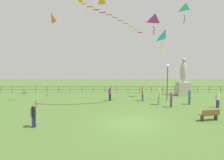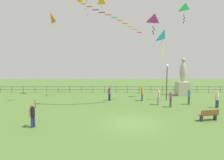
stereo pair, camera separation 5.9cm
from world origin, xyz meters
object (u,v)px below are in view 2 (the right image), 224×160
object	(u,v)px
person_5	(34,114)
streamer_kite	(88,2)
park_bench	(210,115)
person_2	(218,99)
person_4	(159,96)
person_3	(171,98)
kite_1	(165,36)
kite_3	(92,2)
person_6	(110,93)
person_0	(190,96)
person_1	(143,93)
lamppost	(168,74)
kite_0	(186,8)
kite_2	(155,19)
statue_monument	(184,83)
kite_5	(51,18)

from	to	relation	value
person_5	streamer_kite	world-z (taller)	streamer_kite
park_bench	person_2	size ratio (longest dim) A/B	1.02
person_2	person_4	size ratio (longest dim) A/B	0.91
person_3	kite_1	xyz separation A→B (m)	(-1.61, -3.05, 5.56)
person_5	kite_3	world-z (taller)	kite_3
park_bench	person_5	size ratio (longest dim) A/B	0.84
person_3	kite_3	xyz separation A→B (m)	(-8.35, 5.48, 11.01)
person_6	kite_3	bearing A→B (deg)	136.59
person_3	kite_1	bearing A→B (deg)	-117.73
person_0	person_5	distance (m)	15.08
person_1	lamppost	bearing A→B (deg)	7.71
person_6	kite_1	distance (m)	9.52
lamppost	kite_0	bearing A→B (deg)	48.19
person_2	person_5	world-z (taller)	person_5
person_6	person_3	bearing A→B (deg)	-28.60
person_0	person_3	size ratio (longest dim) A/B	1.06
person_1	kite_0	xyz separation A→B (m)	(6.27, 4.12, 10.76)
person_4	kite_3	bearing A→B (deg)	149.22
park_bench	person_3	size ratio (longest dim) A/B	1.01
person_6	kite_3	world-z (taller)	kite_3
person_3	kite_0	xyz separation A→B (m)	(3.99, 7.27, 10.82)
person_6	streamer_kite	bearing A→B (deg)	-122.46
lamppost	person_3	world-z (taller)	lamppost
kite_2	lamppost	bearing A→B (deg)	31.21
kite_2	person_4	bearing A→B (deg)	-81.68
person_1	person_4	bearing A→B (deg)	-57.47
person_3	person_6	size ratio (longest dim) A/B	0.84
park_bench	kite_2	xyz separation A→B (m)	(-2.65, 6.74, 8.64)
person_0	kite_0	size ratio (longest dim) A/B	0.60
person_0	streamer_kite	bearing A→B (deg)	-173.39
park_bench	person_3	world-z (taller)	person_3
statue_monument	kite_1	distance (m)	12.37
person_3	person_0	bearing A→B (deg)	28.34
person_0	kite_1	xyz separation A→B (m)	(-3.94, -4.31, 5.51)
statue_monument	kite_3	size ratio (longest dim) A/B	2.13
person_6	streamer_kite	size ratio (longest dim) A/B	0.28
person_3	kite_1	size ratio (longest dim) A/B	0.73
lamppost	person_4	bearing A→B (deg)	-123.13
person_5	kite_0	xyz separation A→B (m)	(15.01, 13.01, 10.77)
person_3	streamer_kite	size ratio (longest dim) A/B	0.24
kite_5	streamer_kite	size ratio (longest dim) A/B	0.43
park_bench	kite_3	size ratio (longest dim) A/B	0.65
person_1	person_0	bearing A→B (deg)	-22.28
person_5	person_3	bearing A→B (deg)	27.53
person_3	streamer_kite	bearing A→B (deg)	179.68
person_0	person_4	size ratio (longest dim) A/B	0.97
person_3	kite_0	size ratio (longest dim) A/B	0.57
statue_monument	person_4	distance (m)	7.64
lamppost	streamer_kite	xyz separation A→B (m)	(-8.77, -3.50, 6.97)
kite_5	park_bench	bearing A→B (deg)	-36.21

